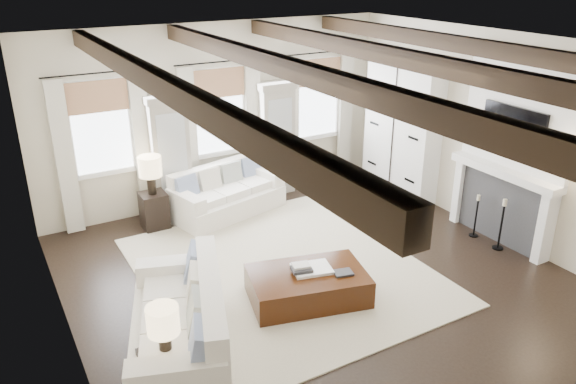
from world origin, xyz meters
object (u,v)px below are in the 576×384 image
ottoman (308,286)px  sofa_back (226,195)px  sofa_left (184,327)px  side_table_back (154,211)px  side_table_front (168,374)px

ottoman → sofa_back: bearing=100.5°
sofa_left → side_table_back: sofa_left is taller
sofa_back → ottoman: 3.07m
sofa_left → side_table_back: (0.71, 3.37, -0.07)m
sofa_back → sofa_left: (-1.99, -3.34, 0.04)m
side_table_back → side_table_front: bearing=-105.5°
sofa_left → side_table_front: (-0.36, -0.50, -0.13)m
sofa_left → ottoman: bearing=8.9°
sofa_left → side_table_back: 3.44m
sofa_left → ottoman: 1.82m
side_table_front → side_table_back: bearing=74.5°
ottoman → side_table_front: side_table_front is taller
sofa_back → side_table_front: size_ratio=4.27×
ottoman → side_table_front: bearing=-146.0°
sofa_back → ottoman: bearing=-93.7°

